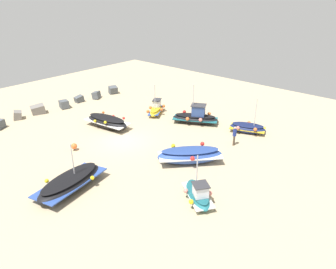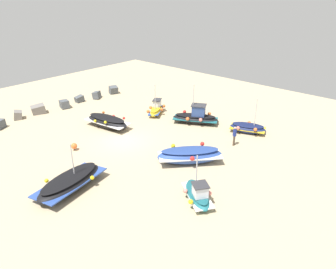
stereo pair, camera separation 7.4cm
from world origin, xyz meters
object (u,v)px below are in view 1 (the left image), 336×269
fishing_boat_5 (248,128)px  mooring_buoy_0 (74,146)px  fishing_boat_6 (196,117)px  fishing_boat_3 (198,194)px  fishing_boat_4 (156,109)px  fishing_boat_1 (190,155)px  fishing_boat_0 (70,182)px  fishing_boat_2 (107,122)px  person_walking (234,135)px

fishing_boat_5 → mooring_buoy_0: fishing_boat_5 is taller
fishing_boat_5 → fishing_boat_6: bearing=-4.9°
fishing_boat_3 → fishing_boat_4: 15.76m
fishing_boat_1 → fishing_boat_6: size_ratio=1.04×
fishing_boat_4 → fishing_boat_5: (2.09, -9.79, -0.06)m
fishing_boat_6 → fishing_boat_4: bearing=159.9°
fishing_boat_0 → fishing_boat_1: size_ratio=1.12×
fishing_boat_0 → fishing_boat_2: (8.30, 6.37, 0.06)m
person_walking → mooring_buoy_0: 13.57m
person_walking → fishing_boat_4: bearing=160.6°
fishing_boat_5 → fishing_boat_0: bearing=54.3°
fishing_boat_4 → person_walking: (-1.10, -10.23, 0.49)m
fishing_boat_1 → mooring_buoy_0: size_ratio=7.80×
person_walking → fishing_boat_6: bearing=148.4°
fishing_boat_2 → fishing_boat_4: bearing=72.1°
fishing_boat_0 → mooring_buoy_0: 5.76m
fishing_boat_0 → fishing_boat_6: 14.86m
person_walking → fishing_boat_0: bearing=-123.8°
fishing_boat_1 → mooring_buoy_0: 9.75m
fishing_boat_2 → person_walking: person_walking is taller
fishing_boat_0 → fishing_boat_4: 15.13m
fishing_boat_0 → fishing_boat_3: fishing_boat_0 is taller
fishing_boat_0 → mooring_buoy_0: fishing_boat_0 is taller
fishing_boat_1 → fishing_boat_5: (8.04, -0.60, -0.18)m
mooring_buoy_0 → fishing_boat_4: bearing=3.8°
fishing_boat_3 → person_walking: fishing_boat_3 is taller
fishing_boat_4 → person_walking: bearing=-126.9°
fishing_boat_1 → fishing_boat_6: bearing=75.9°
fishing_boat_2 → person_walking: 12.21m
person_walking → mooring_buoy_0: person_walking is taller
fishing_boat_2 → fishing_boat_6: 8.74m
fishing_boat_3 → fishing_boat_4: size_ratio=1.00×
fishing_boat_0 → mooring_buoy_0: (3.40, 4.65, -0.14)m
person_walking → mooring_buoy_0: (-9.65, 9.52, -0.62)m
fishing_boat_2 → fishing_boat_4: fishing_boat_4 is taller
fishing_boat_0 → fishing_boat_5: bearing=153.7°
fishing_boat_3 → fishing_boat_5: fishing_boat_5 is taller
mooring_buoy_0 → fishing_boat_1: bearing=-60.5°
fishing_boat_5 → person_walking: size_ratio=2.08×
fishing_boat_3 → person_walking: size_ratio=1.97×
fishing_boat_0 → fishing_boat_3: (4.67, -7.23, -0.05)m
fishing_boat_6 → person_walking: bearing=-46.8°
fishing_boat_5 → mooring_buoy_0: bearing=34.3°
fishing_boat_0 → person_walking: bearing=148.5°
fishing_boat_2 → fishing_boat_6: bearing=40.4°
fishing_boat_3 → fishing_boat_5: size_ratio=0.95×
fishing_boat_0 → fishing_boat_1: 9.05m
fishing_boat_0 → fishing_boat_4: fishing_boat_4 is taller
fishing_boat_4 → fishing_boat_2: bearing=139.4°
fishing_boat_4 → mooring_buoy_0: (-10.75, -0.71, -0.13)m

